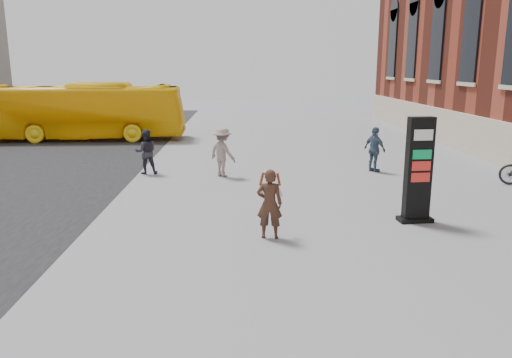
{
  "coord_description": "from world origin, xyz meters",
  "views": [
    {
      "loc": [
        -1.12,
        -11.36,
        3.96
      ],
      "look_at": [
        -0.74,
        0.83,
        1.2
      ],
      "focal_mm": 35.0,
      "sensor_mm": 36.0,
      "label": 1
    }
  ],
  "objects_px": {
    "info_pylon": "(418,170)",
    "woman": "(269,203)",
    "pedestrian_a": "(146,152)",
    "bus": "(81,111)",
    "pedestrian_c": "(375,149)",
    "pedestrian_b": "(223,152)"
  },
  "relations": [
    {
      "from": "woman",
      "to": "pedestrian_c",
      "type": "bearing_deg",
      "value": -114.55
    },
    {
      "from": "woman",
      "to": "pedestrian_c",
      "type": "xyz_separation_m",
      "value": [
        4.46,
        7.46,
        0.01
      ]
    },
    {
      "from": "info_pylon",
      "to": "bus",
      "type": "bearing_deg",
      "value": 125.89
    },
    {
      "from": "woman",
      "to": "pedestrian_a",
      "type": "xyz_separation_m",
      "value": [
        -4.21,
        7.36,
        -0.01
      ]
    },
    {
      "from": "woman",
      "to": "bus",
      "type": "bearing_deg",
      "value": -54.06
    },
    {
      "from": "pedestrian_a",
      "to": "woman",
      "type": "bearing_deg",
      "value": 108.37
    },
    {
      "from": "woman",
      "to": "pedestrian_c",
      "type": "height_order",
      "value": "pedestrian_c"
    },
    {
      "from": "info_pylon",
      "to": "pedestrian_c",
      "type": "xyz_separation_m",
      "value": [
        0.58,
        6.32,
        -0.5
      ]
    },
    {
      "from": "bus",
      "to": "pedestrian_b",
      "type": "xyz_separation_m",
      "value": [
        8.07,
        -9.72,
        -0.65
      ]
    },
    {
      "from": "info_pylon",
      "to": "pedestrian_a",
      "type": "bearing_deg",
      "value": 137.59
    },
    {
      "from": "bus",
      "to": "pedestrian_a",
      "type": "distance_m",
      "value": 10.55
    },
    {
      "from": "info_pylon",
      "to": "pedestrian_a",
      "type": "height_order",
      "value": "info_pylon"
    },
    {
      "from": "woman",
      "to": "bus",
      "type": "relative_size",
      "value": 0.15
    },
    {
      "from": "pedestrian_a",
      "to": "pedestrian_b",
      "type": "distance_m",
      "value": 2.94
    },
    {
      "from": "pedestrian_b",
      "to": "pedestrian_c",
      "type": "height_order",
      "value": "pedestrian_b"
    },
    {
      "from": "info_pylon",
      "to": "pedestrian_c",
      "type": "height_order",
      "value": "info_pylon"
    },
    {
      "from": "pedestrian_a",
      "to": "bus",
      "type": "bearing_deg",
      "value": -71.97
    },
    {
      "from": "info_pylon",
      "to": "pedestrian_b",
      "type": "distance_m",
      "value": 7.7
    },
    {
      "from": "info_pylon",
      "to": "woman",
      "type": "relative_size",
      "value": 1.65
    },
    {
      "from": "bus",
      "to": "pedestrian_a",
      "type": "bearing_deg",
      "value": -152.22
    },
    {
      "from": "info_pylon",
      "to": "woman",
      "type": "distance_m",
      "value": 4.08
    },
    {
      "from": "pedestrian_b",
      "to": "pedestrian_c",
      "type": "bearing_deg",
      "value": -130.23
    }
  ]
}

